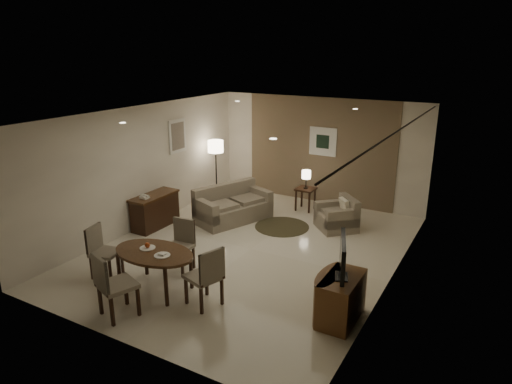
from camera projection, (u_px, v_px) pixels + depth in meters
The scene contains 31 objects.
room_shell at pixel (261, 180), 9.09m from camera, with size 5.50×7.00×2.70m.
taupe_accent at pixel (319, 151), 11.65m from camera, with size 3.96×0.03×2.70m, color brown.
curtain_wall at pixel (391, 210), 7.51m from camera, with size 0.08×6.70×2.58m, color beige, non-canonical shape.
curtain_rod at pixel (399, 130), 7.11m from camera, with size 0.03×0.03×6.80m, color black.
art_back_frame at pixel (323, 142), 11.51m from camera, with size 0.72×0.03×0.72m, color silver.
art_back_canvas at pixel (323, 142), 11.49m from camera, with size 0.34×0.01×0.34m, color black.
art_left_frame at pixel (178, 136), 10.88m from camera, with size 0.03×0.60×0.80m, color silver.
art_left_canvas at pixel (178, 136), 10.87m from camera, with size 0.01×0.46×0.64m, color gray.
downlight_nl at pixel (123, 123), 7.52m from camera, with size 0.10×0.10×0.01m, color white.
downlight_nr at pixel (273, 139), 6.21m from camera, with size 0.10×0.10×0.01m, color white.
downlight_fl at pixel (237, 101), 10.50m from camera, with size 0.10×0.10×0.01m, color white.
downlight_fr at pixel (355, 109), 9.19m from camera, with size 0.10×0.10×0.01m, color white.
console_desk at pixel (155, 211), 10.22m from camera, with size 0.48×1.20×0.75m, color #4C2F18, non-canonical shape.
telephone at pixel (144, 196), 9.84m from camera, with size 0.20×0.14×0.09m, color white, non-canonical shape.
tv_cabinet at pixel (341, 299), 6.69m from camera, with size 0.48×0.90×0.70m, color brown, non-canonical shape.
flat_tv at pixel (343, 257), 6.50m from camera, with size 0.06×0.88×0.60m, color black, non-canonical shape.
dining_table at pixel (155, 270), 7.56m from camera, with size 1.45×0.91×0.68m, color #4C2F18, non-canonical shape.
chair_near at pixel (118, 284), 6.77m from camera, with size 0.50×0.50×1.03m, color gray, non-canonical shape.
chair_far at pixel (178, 247), 8.15m from camera, with size 0.45×0.45×0.94m, color gray, non-canonical shape.
chair_left at pixel (106, 252), 7.96m from camera, with size 0.45×0.45×0.92m, color gray, non-canonical shape.
chair_right at pixel (203, 276), 7.06m from camera, with size 0.48×0.48×0.99m, color gray, non-canonical shape.
plate_a at pixel (148, 248), 7.58m from camera, with size 0.26×0.26×0.02m, color white.
plate_b at pixel (162, 255), 7.31m from camera, with size 0.26×0.26×0.02m, color white.
fruit_apple at pixel (147, 245), 7.56m from camera, with size 0.09×0.09×0.09m, color #B03E14.
napkin at pixel (162, 254), 7.30m from camera, with size 0.12×0.08×0.03m, color white.
round_rug at pixel (282, 227), 10.30m from camera, with size 1.22×1.22×0.01m, color #443F26.
sofa at pixel (233, 204), 10.57m from camera, with size 0.87×1.73×0.81m, color gray, non-canonical shape.
armchair at pixel (337, 214), 10.08m from camera, with size 0.81×0.76×0.72m, color gray, non-canonical shape.
side_table at pixel (305, 199), 11.30m from camera, with size 0.44×0.44×0.57m, color black, non-canonical shape.
table_lamp at pixel (306, 178), 11.14m from camera, with size 0.22×0.22×0.50m, color #FFEAC1, non-canonical shape.
floor_lamp at pixel (216, 170), 11.93m from camera, with size 0.40×0.40×1.59m, color #FFE5B7, non-canonical shape.
Camera 1 is at (4.21, -7.25, 3.88)m, focal length 32.00 mm.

